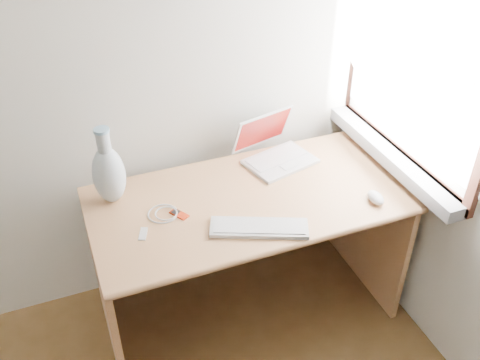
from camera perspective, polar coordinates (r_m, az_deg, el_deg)
name	(u,v)px	position (r m, az deg, el deg)	size (l,w,h in m)	color
window	(413,53)	(2.36, 17.96, 12.73)	(0.11, 0.99, 1.10)	white
desk	(241,223)	(2.50, 0.10, -4.56)	(1.36, 0.68, 0.72)	tan
laptop	(277,150)	(2.55, 3.96, 3.25)	(0.36, 0.33, 0.21)	silver
external_keyboard	(259,228)	(2.14, 2.05, -5.09)	(0.41, 0.26, 0.02)	silver
mouse	(376,197)	(2.36, 14.27, -1.82)	(0.06, 0.10, 0.04)	silver
ipod	(179,214)	(2.23, -6.51, -3.64)	(0.07, 0.09, 0.01)	#B8290C
cable_coil	(163,214)	(2.24, -8.21, -3.57)	(0.13, 0.13, 0.01)	silver
remote	(143,234)	(2.16, -10.29, -5.66)	(0.03, 0.07, 0.01)	silver
vase	(109,173)	(2.28, -13.83, 0.75)	(0.14, 0.14, 0.35)	silver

